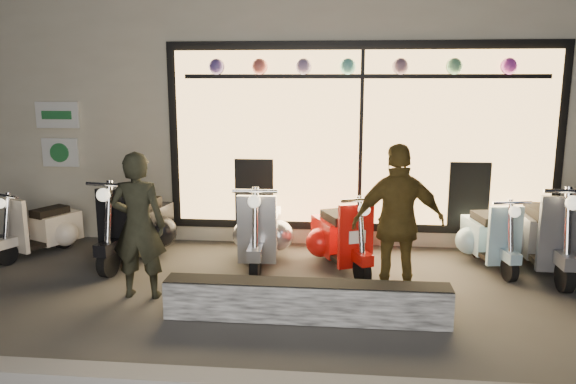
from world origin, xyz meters
name	(u,v)px	position (x,y,z in m)	size (l,w,h in m)	color
ground	(290,295)	(0.00, 0.00, 0.00)	(40.00, 40.00, 0.00)	#383533
shop_building	(316,93)	(0.00, 4.98, 2.10)	(10.20, 6.23, 4.20)	beige
graffiti_barrier	(306,301)	(0.23, -0.65, 0.20)	(2.83, 0.28, 0.40)	black
scooter_silver	(262,230)	(-0.48, 1.15, 0.42)	(0.50, 1.47, 1.05)	black
scooter_red	(339,236)	(0.52, 1.06, 0.39)	(0.80, 1.34, 0.98)	black
scooter_black	(140,225)	(-2.13, 1.15, 0.44)	(0.64, 1.55, 1.10)	black
scooter_cream	(48,227)	(-3.47, 1.22, 0.36)	(0.74, 1.21, 0.89)	black
scooter_blue	(487,236)	(2.44, 1.35, 0.37)	(0.56, 1.30, 0.92)	black
scooter_grey	(542,234)	(3.08, 1.21, 0.45)	(0.50, 1.55, 1.12)	black
man	(138,226)	(-1.63, -0.21, 0.81)	(0.59, 0.39, 1.62)	black
woman	(398,223)	(1.17, 0.02, 0.85)	(1.00, 0.42, 1.71)	brown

